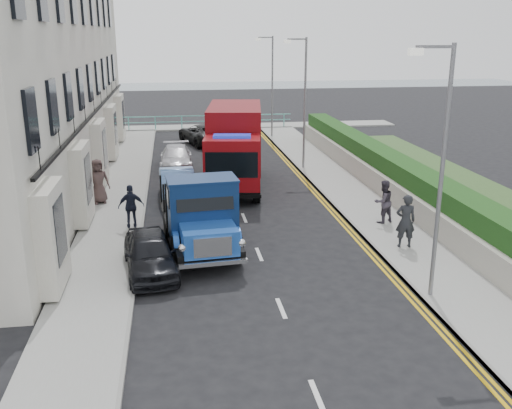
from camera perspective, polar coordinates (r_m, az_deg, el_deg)
name	(u,v)px	position (r m, az deg, el deg)	size (l,w,h in m)	color
ground	(269,278)	(17.64, 1.30, -7.40)	(120.00, 120.00, 0.00)	black
pavement_west	(119,201)	(25.98, -13.50, 0.32)	(2.40, 38.00, 0.12)	gray
pavement_east	(348,192)	(27.09, 9.19, 1.26)	(2.60, 38.00, 0.12)	gray
promenade	(207,127)	(45.50, -4.90, 7.72)	(30.00, 2.50, 0.12)	gray
sea_plane	(192,90)	(76.24, -6.44, 11.31)	(120.00, 120.00, 0.00)	slate
terrace_west	(22,34)	(29.62, -22.39, 15.50)	(6.31, 30.20, 14.25)	silver
garden_east	(388,173)	(27.51, 13.07, 3.08)	(1.45, 28.00, 1.75)	#B2AD9E
seafront_railing	(208,122)	(44.63, -4.85, 8.22)	(13.00, 0.08, 1.11)	#59B2A5
lamp_near	(439,161)	(15.82, 17.80, 4.19)	(1.23, 0.18, 7.00)	slate
lamp_mid	(303,96)	(30.81, 4.70, 10.75)	(1.23, 0.18, 7.00)	slate
lamp_far	(271,81)	(40.57, 1.47, 12.27)	(1.23, 0.18, 7.00)	slate
bedford_lorry	(202,220)	(19.13, -5.41, -1.54)	(2.70, 5.82, 2.67)	black
red_lorry	(234,145)	(27.68, -2.16, 6.00)	(3.48, 7.56, 3.82)	black
parked_car_front	(150,253)	(18.11, -10.57, -4.83)	(1.52, 3.77, 1.28)	black
parked_car_mid	(178,186)	(25.55, -7.82, 1.85)	(1.48, 4.24, 1.40)	#628FD3
parked_car_rear	(176,158)	(31.81, -8.00, 4.67)	(1.72, 4.23, 1.23)	silver
seafront_car_left	(203,134)	(38.96, -5.37, 7.07)	(2.21, 4.79, 1.33)	black
seafront_car_right	(224,139)	(36.58, -3.21, 6.57)	(1.72, 4.27, 1.46)	#AAA8AD
pedestrian_east_near	(406,221)	(20.15, 14.73, -1.60)	(0.68, 0.45, 1.87)	#222428
pedestrian_east_far	(383,202)	(22.58, 12.62, 0.29)	(0.82, 0.64, 1.69)	#3B3440
pedestrian_west_near	(131,206)	(21.99, -12.37, -0.18)	(0.97, 0.41, 1.66)	black
pedestrian_west_far	(98,181)	(25.48, -15.51, 2.25)	(0.95, 0.62, 1.94)	#453331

